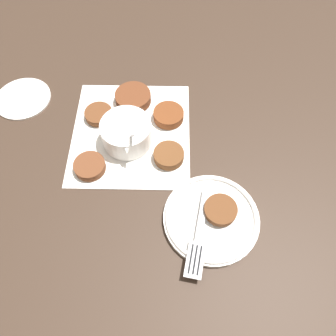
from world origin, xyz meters
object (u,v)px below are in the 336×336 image
Objects in this scene: serving_plate at (211,218)px; extra_saucer at (23,98)px; fritter_on_plate at (221,210)px; sauce_bowl at (127,135)px; fork at (198,241)px.

serving_plate reaches higher than extra_saucer.
serving_plate is 2.92× the size of fritter_on_plate.
serving_plate is at bearing 37.22° from sauce_bowl.
extra_saucer is (-0.37, -0.34, -0.01)m from fork.
serving_plate is at bearing 143.68° from fork.
extra_saucer is at bearing -129.62° from fritter_on_plate.
sauce_bowl is at bearing -142.78° from serving_plate.
sauce_bowl is 0.89× the size of extra_saucer.
fritter_on_plate is 0.48× the size of extra_saucer.
fork reaches higher than serving_plate.
extra_saucer is (-0.14, -0.23, -0.02)m from sauce_bowl.
fritter_on_plate is at bearing 41.56° from sauce_bowl.
sauce_bowl is 0.27m from extra_saucer.
extra_saucer is (-0.32, -0.39, -0.02)m from fritter_on_plate.
fork is 1.29× the size of extra_saucer.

